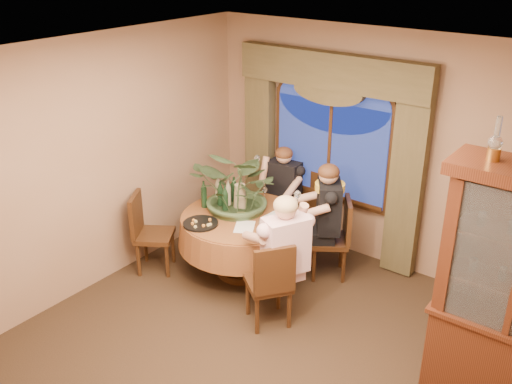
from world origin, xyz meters
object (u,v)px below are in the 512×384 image
Objects in this scene: oil_lamp_left at (496,139)px; chair_right at (268,281)px; wine_bottle_5 at (204,194)px; wine_bottle_0 at (220,195)px; wine_bottle_3 at (228,194)px; dining_table at (242,244)px; wine_bottle_1 at (225,199)px; wine_bottle_4 at (218,190)px; centerpiece_plant at (241,156)px; chair_back at (298,209)px; person_back at (284,194)px; stoneware_vase at (240,197)px; chair_front_left at (154,233)px; chair_back_right at (329,238)px; person_pink at (285,261)px; wine_bottle_2 at (234,190)px; person_scarf at (328,221)px; olive_bowl at (242,216)px.

oil_lamp_left is 2.62m from chair_right.
wine_bottle_5 is (-1.30, 0.50, 0.44)m from chair_right.
chair_right is 2.91× the size of wine_bottle_0.
dining_table is at bearing -18.65° from wine_bottle_3.
wine_bottle_1 is (-2.87, 0.26, -1.39)m from oil_lamp_left.
dining_table is at bearing -13.92° from wine_bottle_4.
centerpiece_plant reaches higher than chair_right.
chair_right is at bearing 119.83° from chair_back.
person_back is 0.88m from stoneware_vase.
wine_bottle_5 is (0.37, 0.48, 0.44)m from chair_front_left.
wine_bottle_3 is 1.00× the size of wine_bottle_5.
chair_back_right is at bearing 19.48° from wine_bottle_4.
wine_bottle_0 reaches higher than stoneware_vase.
wine_bottle_3 reaches higher than stoneware_vase.
centerpiece_plant is 3.64× the size of wine_bottle_3.
person_pink is (0.93, -0.47, 0.33)m from dining_table.
chair_back is at bearing 24.44° from chair_back_right.
chair_back_right is (0.03, 1.16, 0.00)m from chair_right.
centerpiece_plant is 3.64× the size of wine_bottle_5.
wine_bottle_2 is at bearing 68.95° from person_back.
dining_table is at bearing -2.41° from wine_bottle_0.
person_scarf reaches higher than wine_bottle_2.
wine_bottle_3 is at bearing 155.32° from olive_bowl.
olive_bowl is at bearing 91.70° from person_pink.
person_back is 1.07m from wine_bottle_1.
person_back reaches higher than wine_bottle_2.
person_pink is at bearing -174.70° from oil_lamp_left.
dining_table is at bearing 90.00° from chair_right.
dining_table is 1.05m from centerpiece_plant.
chair_back is at bearing 73.03° from wine_bottle_1.
wine_bottle_5 is at bearing 175.95° from oil_lamp_left.
wine_bottle_5 is (-3.16, 0.22, -1.39)m from oil_lamp_left.
oil_lamp_left is 2.45× the size of olive_bowl.
oil_lamp_left is at bearing -5.25° from wine_bottle_1.
chair_back_right is 1.02m from person_back.
oil_lamp_left is 3.40m from chair_back.
person_scarf is 4.25× the size of wine_bottle_2.
chair_right is at bearing 114.54° from person_back.
stoneware_vase reaches higher than chair_right.
wine_bottle_0 is 1.00× the size of wine_bottle_3.
wine_bottle_4 is at bearing 75.10° from chair_back_right.
chair_front_left is at bearing 58.08° from person_back.
stoneware_vase is (-0.05, -0.84, 0.25)m from person_back.
dining_table is 1.02m from person_back.
centerpiece_plant is at bearing 87.34° from person_pink.
chair_right and chair_back_right have the same top height.
stoneware_vase is at bearing 80.17° from chair_back.
wine_bottle_1 is 0.16m from wine_bottle_3.
chair_back_right is at bearing 26.30° from wine_bottle_5.
oil_lamp_left is 2.60m from person_scarf.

